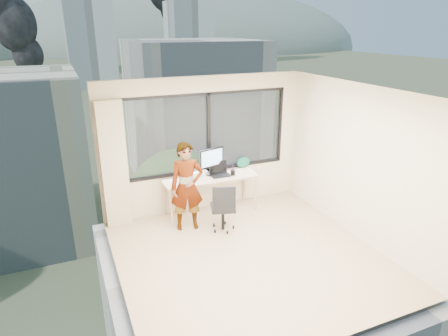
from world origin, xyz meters
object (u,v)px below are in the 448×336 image
game_console (196,172)px  handbag (243,162)px  person (187,187)px  chair (223,206)px  desk (211,195)px  laptop (220,170)px  monitor (212,162)px

game_console → handbag: size_ratio=1.19×
person → chair: bearing=-19.6°
desk → game_console: size_ratio=5.38×
desk → chair: 0.73m
chair → laptop: laptop is taller
game_console → laptop: size_ratio=0.88×
monitor → desk: bearing=-138.9°
monitor → game_console: 0.38m
chair → handbag: size_ratio=3.30×
handbag → chair: bearing=-115.2°
desk → handbag: (0.80, 0.23, 0.48)m
chair → laptop: size_ratio=2.43×
monitor → chair: bearing=-112.4°
chair → monitor: monitor is taller
person → laptop: size_ratio=4.21×
handbag → monitor: bearing=-152.8°
monitor → laptop: bearing=-53.1°
desk → monitor: size_ratio=3.34×
chair → monitor: (0.11, 0.81, 0.56)m
desk → laptop: laptop is taller
laptop → handbag: (0.60, 0.25, -0.01)m
chair → person: person is taller
person → game_console: bearing=68.2°
laptop → desk: bearing=175.4°
person → game_console: 0.74m
monitor → handbag: monitor is taller
game_console → laptop: laptop is taller
chair → handbag: (0.85, 0.95, 0.40)m
chair → laptop: bearing=87.9°
laptop → handbag: size_ratio=1.36×
laptop → handbag: bearing=23.3°
chair → handbag: handbag is taller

